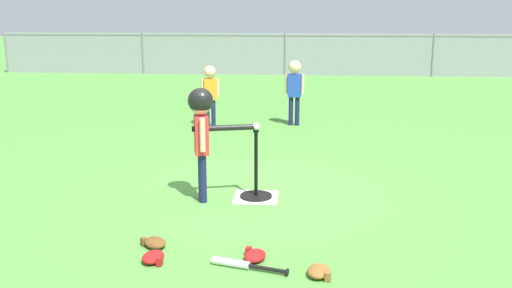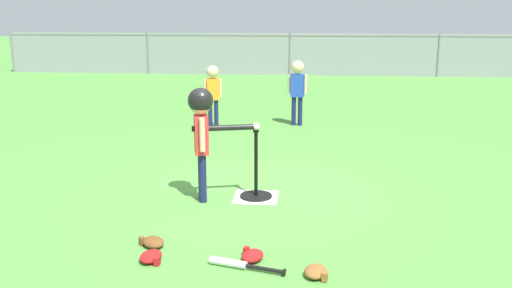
% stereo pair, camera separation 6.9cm
% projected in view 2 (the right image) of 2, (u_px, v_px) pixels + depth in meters
% --- Properties ---
extents(ground_plane, '(60.00, 60.00, 0.00)m').
position_uv_depth(ground_plane, '(252.00, 195.00, 5.79)').
color(ground_plane, '#51933D').
extents(home_plate, '(0.44, 0.44, 0.01)m').
position_uv_depth(home_plate, '(256.00, 197.00, 5.73)').
color(home_plate, white).
rests_on(home_plate, ground_plane).
extents(batting_tee, '(0.32, 0.32, 0.69)m').
position_uv_depth(batting_tee, '(256.00, 187.00, 5.71)').
color(batting_tee, black).
rests_on(batting_tee, ground_plane).
extents(baseball_on_tee, '(0.07, 0.07, 0.07)m').
position_uv_depth(baseball_on_tee, '(256.00, 126.00, 5.56)').
color(baseball_on_tee, white).
rests_on(baseball_on_tee, batting_tee).
extents(batter_child, '(0.62, 0.31, 1.12)m').
position_uv_depth(batter_child, '(202.00, 121.00, 5.46)').
color(batter_child, '#191E4C').
rests_on(batter_child, ground_plane).
extents(fielder_near_right, '(0.28, 0.19, 0.97)m').
position_uv_depth(fielder_near_right, '(213.00, 88.00, 8.95)').
color(fielder_near_right, '#191E4C').
rests_on(fielder_near_right, ground_plane).
extents(fielder_deep_center, '(0.31, 0.21, 1.04)m').
position_uv_depth(fielder_deep_center, '(297.00, 84.00, 9.05)').
color(fielder_deep_center, '#191E4C').
rests_on(fielder_deep_center, ground_plane).
extents(spare_bat_silver, '(0.58, 0.21, 0.06)m').
position_uv_depth(spare_bat_silver, '(236.00, 264.00, 4.18)').
color(spare_bat_silver, silver).
rests_on(spare_bat_silver, ground_plane).
extents(glove_by_plate, '(0.26, 0.27, 0.07)m').
position_uv_depth(glove_by_plate, '(153.00, 242.00, 4.56)').
color(glove_by_plate, brown).
rests_on(glove_by_plate, ground_plane).
extents(glove_near_bats, '(0.18, 0.23, 0.07)m').
position_uv_depth(glove_near_bats, '(151.00, 257.00, 4.29)').
color(glove_near_bats, '#B21919').
rests_on(glove_near_bats, ground_plane).
extents(glove_tossed_aside, '(0.19, 0.24, 0.07)m').
position_uv_depth(glove_tossed_aside, '(316.00, 272.00, 4.05)').
color(glove_tossed_aside, brown).
rests_on(glove_tossed_aside, ground_plane).
extents(glove_outfield_drop, '(0.20, 0.25, 0.07)m').
position_uv_depth(glove_outfield_drop, '(252.00, 255.00, 4.31)').
color(glove_outfield_drop, '#B21919').
rests_on(glove_outfield_drop, ground_plane).
extents(outfield_fence, '(16.06, 0.06, 1.15)m').
position_uv_depth(outfield_fence, '(290.00, 53.00, 15.74)').
color(outfield_fence, slate).
rests_on(outfield_fence, ground_plane).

